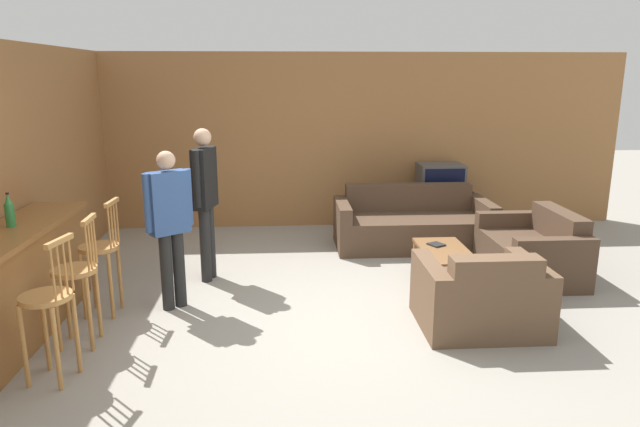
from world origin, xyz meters
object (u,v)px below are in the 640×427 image
(tv_unit, at_px, (438,212))
(person_by_counter, at_px, (170,221))
(bar_chair_far, at_px, (101,256))
(couch_far, at_px, (412,225))
(tv, at_px, (440,179))
(bottle, at_px, (9,211))
(coffee_table, at_px, (445,255))
(bar_chair_near, at_px, (49,308))
(bar_chair_mid, at_px, (77,280))
(person_by_window, at_px, (205,195))
(book_on_table, at_px, (436,245))
(loveseat_right, at_px, (533,251))
(armchair_near, at_px, (481,298))

(tv_unit, xyz_separation_m, person_by_counter, (-3.42, -2.77, 0.63))
(bar_chair_far, relative_size, person_by_counter, 0.72)
(person_by_counter, bearing_deg, couch_far, 34.58)
(couch_far, height_order, tv, tv)
(couch_far, distance_m, bottle, 4.83)
(coffee_table, bearing_deg, bar_chair_near, -151.53)
(bar_chair_mid, distance_m, coffee_table, 3.79)
(tv, height_order, person_by_counter, person_by_counter)
(tv_unit, relative_size, tv, 1.76)
(bar_chair_far, height_order, bottle, bottle)
(person_by_window, bearing_deg, book_on_table, -1.59)
(couch_far, height_order, person_by_counter, person_by_counter)
(couch_far, relative_size, person_by_window, 1.21)
(bar_chair_far, distance_m, coffee_table, 3.62)
(bar_chair_near, distance_m, loveseat_right, 5.07)
(coffee_table, xyz_separation_m, book_on_table, (-0.06, 0.17, 0.07))
(bar_chair_mid, height_order, person_by_counter, person_by_counter)
(coffee_table, relative_size, bottle, 3.29)
(bottle, relative_size, person_by_window, 0.18)
(tv_unit, bearing_deg, person_by_window, -148.23)
(bar_chair_far, distance_m, book_on_table, 3.59)
(bar_chair_far, bearing_deg, couch_far, 30.68)
(tv, distance_m, book_on_table, 2.15)
(coffee_table, bearing_deg, armchair_near, -90.30)
(loveseat_right, distance_m, person_by_counter, 4.08)
(book_on_table, bearing_deg, person_by_window, 178.41)
(bar_chair_far, relative_size, couch_far, 0.55)
(loveseat_right, xyz_separation_m, book_on_table, (-1.13, 0.02, 0.10))
(book_on_table, bearing_deg, couch_far, 90.29)
(tv_unit, distance_m, bottle, 5.76)
(loveseat_right, relative_size, tv, 2.06)
(armchair_near, bearing_deg, tv_unit, 81.22)
(bar_chair_far, relative_size, book_on_table, 5.20)
(armchair_near, distance_m, tv, 3.50)
(bar_chair_mid, height_order, tv_unit, bar_chair_mid)
(tv, height_order, person_by_window, person_by_window)
(bar_chair_near, xyz_separation_m, person_by_window, (0.88, 2.17, 0.40))
(bar_chair_mid, xyz_separation_m, coffee_table, (3.54, 1.33, -0.27))
(armchair_near, bearing_deg, coffee_table, 89.70)
(bar_chair_far, distance_m, bottle, 0.89)
(tv, distance_m, person_by_counter, 4.40)
(bar_chair_far, distance_m, loveseat_right, 4.70)
(person_by_window, distance_m, person_by_counter, 0.84)
(armchair_near, bearing_deg, tv, 81.21)
(book_on_table, xyz_separation_m, person_by_window, (-2.60, 0.07, 0.60))
(bar_chair_far, bearing_deg, loveseat_right, 10.05)
(tv_unit, bearing_deg, loveseat_right, -74.99)
(couch_far, distance_m, armchair_near, 2.61)
(bar_chair_far, height_order, coffee_table, bar_chair_far)
(bar_chair_far, distance_m, tv_unit, 4.99)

